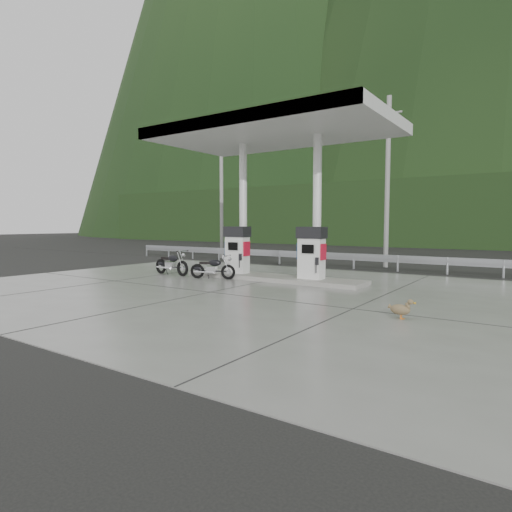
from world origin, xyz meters
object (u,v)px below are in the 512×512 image
Objects in this scene: gas_pump_left at (237,250)px; motorcycle_right at (213,268)px; motorcycle_left at (171,264)px; duck at (400,310)px; gas_pump_right at (311,253)px.

gas_pump_left is 1.09× the size of motorcycle_right.
motorcycle_left is (-2.57, -1.00, -0.61)m from gas_pump_left.
motorcycle_right is (2.19, -0.03, -0.04)m from motorcycle_left.
motorcycle_left is 2.19m from motorcycle_right.
gas_pump_left reaches higher than motorcycle_left.
motorcycle_left is 1.11× the size of motorcycle_right.
motorcycle_right is at bearing 4.76° from motorcycle_left.
gas_pump_left is 2.83m from motorcycle_left.
motorcycle_left is 3.46× the size of duck.
duck is (7.73, -2.90, -0.20)m from motorcycle_right.
duck is at bearing -43.51° from gas_pump_right.
gas_pump_left and gas_pump_right have the same top height.
motorcycle_right is (-3.59, -1.03, -0.66)m from gas_pump_right.
gas_pump_left is 0.98× the size of motorcycle_left.
gas_pump_left reaches higher than motorcycle_right.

